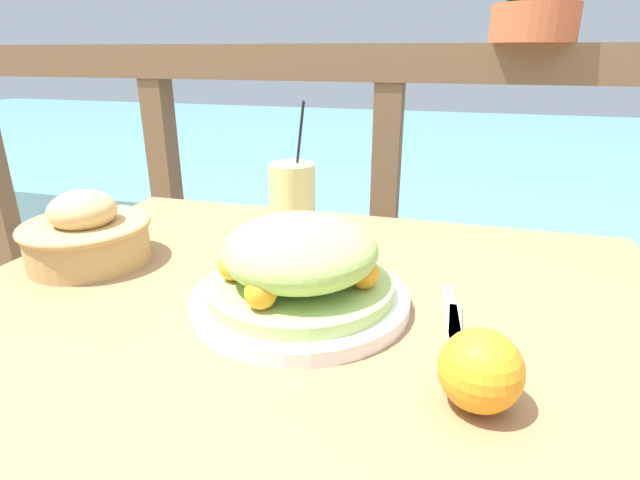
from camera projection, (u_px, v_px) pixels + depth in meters
name	position (u px, v px, depth m)	size (l,w,h in m)	color
patio_table	(306.00, 358.00, 0.74)	(1.02, 0.80, 0.71)	#997047
railing_fence	(386.00, 174.00, 1.34)	(2.80, 0.08, 1.05)	brown
sea_backdrop	(435.00, 168.00, 3.77)	(12.00, 4.00, 0.41)	#568EA8
salad_plate	(298.00, 269.00, 0.67)	(0.30, 0.30, 0.13)	white
drink_glass	(292.00, 198.00, 0.94)	(0.09, 0.09, 0.25)	#DBCC7F
bread_basket	(87.00, 234.00, 0.81)	(0.20, 0.20, 0.12)	tan
fork	(455.00, 340.00, 0.60)	(0.02, 0.18, 0.00)	silver
knife	(452.00, 317.00, 0.65)	(0.04, 0.18, 0.00)	silver
orange_near_basket	(481.00, 370.00, 0.48)	(0.08, 0.08, 0.08)	orange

